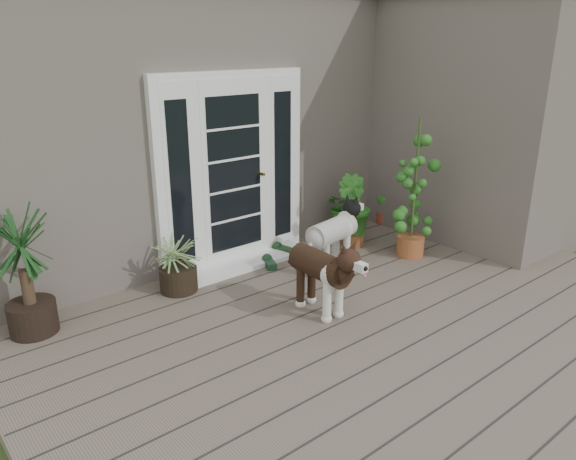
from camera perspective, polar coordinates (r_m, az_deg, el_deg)
deck at (r=5.14m, az=10.67°, el=-10.42°), size 6.20×4.60×0.12m
house_main at (r=7.92m, az=-13.14°, el=11.40°), size 7.40×4.00×3.10m
house_wing at (r=7.56m, az=19.45°, el=10.45°), size 1.60×2.40×3.10m
door_unit at (r=6.14m, az=-5.81°, el=6.21°), size 1.90×0.14×2.15m
door_step at (r=6.30m, az=-4.47°, el=-3.44°), size 1.60×0.40×0.05m
brindle_dog at (r=5.12m, az=3.36°, el=-5.06°), size 0.38×0.85×0.70m
white_dog at (r=6.02m, az=4.60°, el=-1.26°), size 0.88×0.50×0.70m
spider_plant at (r=5.65m, az=-11.52°, el=-3.06°), size 0.79×0.79×0.69m
yucca at (r=5.19m, az=-25.80°, el=-4.11°), size 0.99×0.99×1.13m
herb_a at (r=7.14m, az=5.56°, el=1.62°), size 0.66×0.66×0.59m
herb_b at (r=6.82m, az=6.88°, el=1.06°), size 0.58×0.58×0.67m
herb_c at (r=7.77m, az=10.31°, el=2.98°), size 0.47×0.47×0.62m
sapling at (r=6.46m, az=13.14°, el=4.48°), size 0.63×0.63×1.71m
clog_left at (r=6.61m, az=-0.45°, el=-2.03°), size 0.23×0.36×0.10m
clog_right at (r=6.24m, az=-1.97°, el=-3.41°), size 0.25×0.34×0.09m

